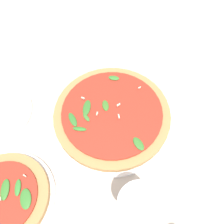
{
  "coord_description": "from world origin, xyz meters",
  "views": [
    {
      "loc": [
        -0.14,
        -0.28,
        0.52
      ],
      "look_at": [
        -0.01,
        -0.02,
        0.03
      ],
      "focal_mm": 35.0,
      "sensor_mm": 36.0,
      "label": 1
    }
  ],
  "objects": [
    {
      "name": "ground_plane",
      "position": [
        0.0,
        0.0,
        0.0
      ],
      "size": [
        6.0,
        6.0,
        0.0
      ],
      "primitive_type": "plane",
      "color": "beige"
    },
    {
      "name": "pizza_personal_side",
      "position": [
        -0.31,
        -0.1,
        0.02
      ],
      "size": [
        0.22,
        0.22,
        0.05
      ],
      "color": "white",
      "rests_on": "ground_plane"
    },
    {
      "name": "pizza_arugula_main",
      "position": [
        -0.01,
        -0.02,
        0.02
      ],
      "size": [
        0.33,
        0.33,
        0.05
      ],
      "color": "white",
      "rests_on": "ground_plane"
    },
    {
      "name": "wine_glass",
      "position": [
        -0.08,
        -0.26,
        0.11
      ],
      "size": [
        0.08,
        0.08,
        0.16
      ],
      "color": "white",
      "rests_on": "ground_plane"
    }
  ]
}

